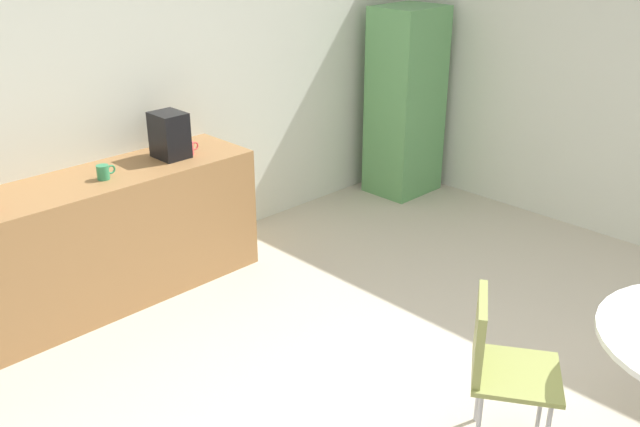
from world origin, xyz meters
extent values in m
cube|color=silver|center=(0.00, 3.00, 1.30)|extent=(6.00, 0.10, 2.60)
cube|color=#9E7042|center=(-0.57, 2.65, 0.45)|extent=(2.28, 0.60, 0.90)
cube|color=#599959|center=(2.55, 2.55, 0.86)|extent=(0.60, 0.50, 1.73)
cylinder|color=silver|center=(0.39, -0.14, 0.21)|extent=(0.02, 0.02, 0.42)
cylinder|color=silver|center=(0.22, 0.13, 0.21)|extent=(0.02, 0.02, 0.42)
cube|color=#8C934C|center=(0.17, -0.09, 0.44)|extent=(0.58, 0.58, 0.03)
cube|color=#8C934C|center=(0.07, 0.07, 0.64)|extent=(0.34, 0.24, 0.38)
cylinder|color=#338C59|center=(-0.49, 2.58, 0.95)|extent=(0.08, 0.08, 0.09)
torus|color=#338C59|center=(-0.44, 2.58, 0.95)|extent=(0.06, 0.01, 0.06)
cylinder|color=#D84C4C|center=(0.18, 2.61, 0.95)|extent=(0.08, 0.08, 0.09)
torus|color=#D84C4C|center=(0.24, 2.61, 0.95)|extent=(0.06, 0.01, 0.06)
cube|color=black|center=(0.07, 2.65, 1.06)|extent=(0.20, 0.24, 0.32)
camera|label=1|loc=(-2.45, -1.40, 2.49)|focal=39.09mm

